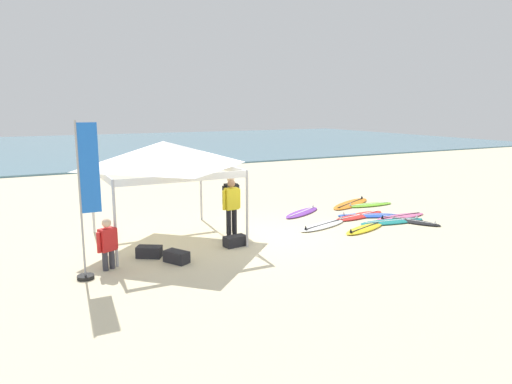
% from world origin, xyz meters
% --- Properties ---
extents(ground_plane, '(80.00, 80.00, 0.00)m').
position_xyz_m(ground_plane, '(0.00, 0.00, 0.00)').
color(ground_plane, beige).
extents(sea, '(80.00, 36.00, 0.10)m').
position_xyz_m(sea, '(0.00, 33.94, 0.05)').
color(sea, '#568499').
rests_on(sea, ground).
extents(canopy_tent, '(3.50, 3.50, 2.75)m').
position_xyz_m(canopy_tent, '(-2.35, 1.00, 2.39)').
color(canopy_tent, '#B7B7BC').
rests_on(canopy_tent, ground).
extents(surfboard_orange, '(2.62, 1.79, 0.19)m').
position_xyz_m(surfboard_orange, '(5.23, 2.34, 0.04)').
color(surfboard_orange, orange).
rests_on(surfboard_orange, ground).
extents(surfboard_yellow, '(1.99, 1.13, 0.19)m').
position_xyz_m(surfboard_yellow, '(3.27, -0.77, 0.04)').
color(surfboard_yellow, yellow).
rests_on(surfboard_yellow, ground).
extents(surfboard_red, '(2.35, 1.06, 0.19)m').
position_xyz_m(surfboard_red, '(4.22, 0.62, 0.04)').
color(surfboard_red, red).
rests_on(surfboard_red, ground).
extents(surfboard_purple, '(2.06, 1.47, 0.19)m').
position_xyz_m(surfboard_purple, '(2.77, 1.92, 0.04)').
color(surfboard_purple, purple).
rests_on(surfboard_purple, ground).
extents(surfboard_white, '(2.13, 1.16, 0.19)m').
position_xyz_m(surfboard_white, '(2.35, 0.11, 0.04)').
color(surfboard_white, white).
rests_on(surfboard_white, ground).
extents(surfboard_pink, '(2.08, 0.63, 0.19)m').
position_xyz_m(surfboard_pink, '(5.38, -0.10, 0.04)').
color(surfboard_pink, pink).
rests_on(surfboard_pink, ground).
extents(surfboard_teal, '(2.39, 0.94, 0.19)m').
position_xyz_m(surfboard_teal, '(4.65, -0.49, 0.04)').
color(surfboard_teal, '#19847F').
rests_on(surfboard_teal, ground).
extents(surfboard_black, '(1.29, 2.10, 0.19)m').
position_xyz_m(surfboard_black, '(5.20, -0.67, 0.04)').
color(surfboard_black, black).
rests_on(surfboard_black, ground).
extents(surfboard_blue, '(2.33, 1.53, 0.19)m').
position_xyz_m(surfboard_blue, '(4.60, 0.49, 0.04)').
color(surfboard_blue, blue).
rests_on(surfboard_blue, ground).
extents(surfboard_lime, '(2.05, 0.70, 0.19)m').
position_xyz_m(surfboard_lime, '(5.70, 1.86, 0.04)').
color(surfboard_lime, '#7AD12D').
rests_on(surfboard_lime, ground).
extents(person_black, '(0.55, 0.23, 1.71)m').
position_xyz_m(person_black, '(-0.48, 0.73, 0.99)').
color(person_black, black).
rests_on(person_black, ground).
extents(person_yellow, '(0.55, 0.24, 1.71)m').
position_xyz_m(person_yellow, '(-0.77, 0.06, 0.99)').
color(person_yellow, black).
rests_on(person_yellow, ground).
extents(person_red, '(0.50, 0.36, 1.20)m').
position_xyz_m(person_red, '(-4.25, -0.81, 0.66)').
color(person_red, '#383842').
rests_on(person_red, ground).
extents(banner_flag, '(0.60, 0.36, 3.40)m').
position_xyz_m(banner_flag, '(-4.70, -1.18, 1.57)').
color(banner_flag, '#99999E').
rests_on(banner_flag, ground).
extents(gear_bag_near_tent, '(0.68, 0.59, 0.28)m').
position_xyz_m(gear_bag_near_tent, '(-3.21, -0.37, 0.14)').
color(gear_bag_near_tent, '#232328').
rests_on(gear_bag_near_tent, ground).
extents(gear_bag_by_pole, '(0.64, 0.40, 0.28)m').
position_xyz_m(gear_bag_by_pole, '(-0.93, -0.50, 0.14)').
color(gear_bag_by_pole, '#232328').
rests_on(gear_bag_by_pole, ground).
extents(gear_bag_on_sand, '(0.57, 0.68, 0.28)m').
position_xyz_m(gear_bag_on_sand, '(-2.73, -1.05, 0.14)').
color(gear_bag_on_sand, '#232328').
rests_on(gear_bag_on_sand, ground).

